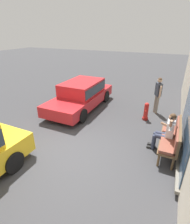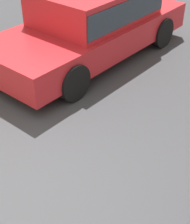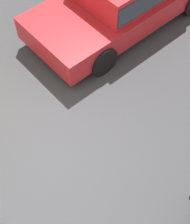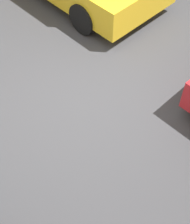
% 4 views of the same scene
% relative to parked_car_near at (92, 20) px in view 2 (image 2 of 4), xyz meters
% --- Properties ---
extents(parked_car_near, '(4.41, 1.88, 1.36)m').
position_rel_parked_car_near_xyz_m(parked_car_near, '(0.00, 0.00, 0.00)').
color(parked_car_near, red).
rests_on(parked_car_near, ground_plane).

